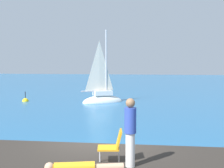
{
  "coord_description": "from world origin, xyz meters",
  "views": [
    {
      "loc": [
        1.93,
        -9.14,
        3.36
      ],
      "look_at": [
        -1.75,
        12.65,
        1.82
      ],
      "focal_mm": 48.07,
      "sensor_mm": 36.0,
      "label": 1
    }
  ],
  "objects_px": {
    "marker_buoy": "(25,101)",
    "person_standing": "(130,130)",
    "beach_chair": "(113,144)",
    "sailboat_near": "(102,98)",
    "person_sunbather": "(80,167)"
  },
  "relations": [
    {
      "from": "marker_buoy",
      "to": "person_standing",
      "type": "bearing_deg",
      "value": -57.71
    },
    {
      "from": "person_standing",
      "to": "marker_buoy",
      "type": "xyz_separation_m",
      "value": [
        -11.19,
        17.71,
        -1.78
      ]
    },
    {
      "from": "marker_buoy",
      "to": "beach_chair",
      "type": "bearing_deg",
      "value": -58.41
    },
    {
      "from": "sailboat_near",
      "to": "beach_chair",
      "type": "height_order",
      "value": "sailboat_near"
    },
    {
      "from": "person_sunbather",
      "to": "beach_chair",
      "type": "height_order",
      "value": "beach_chair"
    },
    {
      "from": "person_sunbather",
      "to": "person_standing",
      "type": "relative_size",
      "value": 1.06
    },
    {
      "from": "person_sunbather",
      "to": "beach_chair",
      "type": "xyz_separation_m",
      "value": [
        0.6,
        0.82,
        0.33
      ]
    },
    {
      "from": "person_sunbather",
      "to": "marker_buoy",
      "type": "bearing_deg",
      "value": 103.27
    },
    {
      "from": "beach_chair",
      "to": "person_sunbather",
      "type": "bearing_deg",
      "value": 43.79
    },
    {
      "from": "person_sunbather",
      "to": "person_standing",
      "type": "distance_m",
      "value": 1.41
    },
    {
      "from": "sailboat_near",
      "to": "person_standing",
      "type": "height_order",
      "value": "sailboat_near"
    },
    {
      "from": "person_sunbather",
      "to": "sailboat_near",
      "type": "bearing_deg",
      "value": 84.22
    },
    {
      "from": "person_standing",
      "to": "person_sunbather",
      "type": "bearing_deg",
      "value": -87.34
    },
    {
      "from": "sailboat_near",
      "to": "person_sunbather",
      "type": "relative_size",
      "value": 3.95
    },
    {
      "from": "sailboat_near",
      "to": "person_sunbather",
      "type": "xyz_separation_m",
      "value": [
        3.28,
        -18.7,
        0.67
      ]
    }
  ]
}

